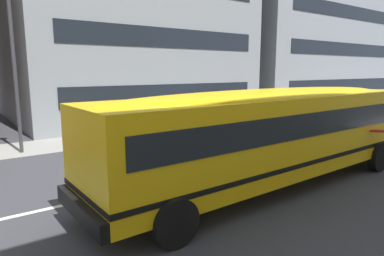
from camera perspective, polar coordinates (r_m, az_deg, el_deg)
name	(u,v)px	position (r m, az deg, el deg)	size (l,w,h in m)	color
ground_plane	(233,167)	(11.71, 7.05, -6.61)	(400.00, 400.00, 0.00)	#38383D
sidewalk_far	(138,135)	(17.55, -9.12, -1.11)	(120.00, 3.00, 0.01)	gray
lane_centreline	(233,167)	(11.71, 7.05, -6.59)	(110.00, 0.16, 0.01)	silver
school_bus	(275,129)	(9.85, 13.97, -0.09)	(12.48, 2.96, 2.78)	yellow
parked_car_red_end_of_row	(317,109)	(23.01, 20.44, 3.09)	(3.93, 1.95, 1.64)	maroon
street_lamp	(12,43)	(14.93, -28.20, 12.60)	(0.44, 0.44, 6.80)	#38383D
apartment_block_far_centre	(121,0)	(26.19, -12.02, 20.52)	(15.14, 13.07, 16.50)	gray
apartment_block_far_right	(305,4)	(38.10, 18.63, 19.24)	(20.76, 10.83, 19.70)	gray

